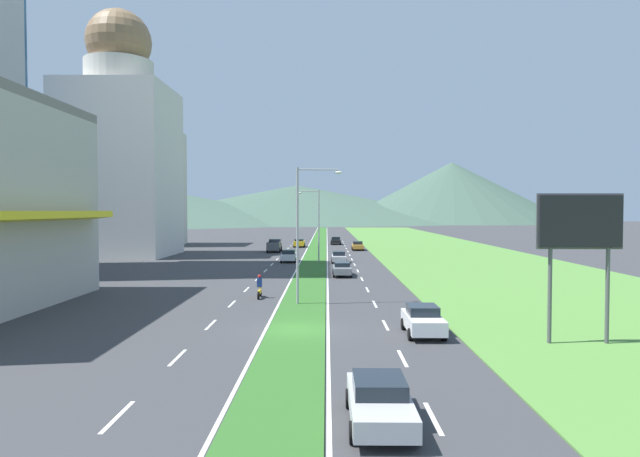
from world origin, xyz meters
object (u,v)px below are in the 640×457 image
car_7 (299,243)px  motorcycle_rider (260,288)px  pickup_truck_0 (275,246)px  car_0 (289,256)px  street_lamp_near (302,226)px  street_lamp_mid (316,221)px  car_3 (342,269)px  car_1 (423,320)px  car_4 (336,240)px  billboard_roadside (580,231)px  car_6 (380,400)px  car_2 (358,246)px  car_5 (339,257)px

car_7 → motorcycle_rider: bearing=179.9°
car_7 → pickup_truck_0: size_ratio=0.86×
car_0 → motorcycle_rider: bearing=179.6°
street_lamp_near → street_lamp_mid: (0.40, 31.03, -0.29)m
street_lamp_mid → car_0: size_ratio=2.03×
street_lamp_mid → car_3: 15.08m
pickup_truck_0 → car_1: bearing=-167.0°
car_4 → pickup_truck_0: size_ratio=0.89×
billboard_roadside → car_6: 15.74m
street_lamp_mid → motorcycle_rider: size_ratio=4.63×
car_2 → car_5: size_ratio=1.03×
car_4 → motorcycle_rider: motorcycle_rider is taller
car_5 → motorcycle_rider: (-6.67, -28.02, 0.00)m
car_6 → pickup_truck_0: size_ratio=0.85×
car_4 → pickup_truck_0: bearing=-28.0°
car_3 → car_0: bearing=-156.8°
billboard_roadside → car_1: (-7.37, 2.06, -4.87)m
car_2 → car_3: bearing=-5.7°
car_2 → car_6: 74.74m
street_lamp_mid → car_3: street_lamp_mid is taller
car_4 → car_7: size_ratio=1.03×
street_lamp_mid → car_0: 5.86m
street_lamp_near → motorcycle_rider: street_lamp_near is taller
car_2 → car_6: bearing=-2.7°
street_lamp_mid → car_7: size_ratio=1.98×
car_2 → car_4: size_ratio=0.96×
car_0 → car_4: (6.67, 36.49, -0.04)m
car_0 → pickup_truck_0: pickup_truck_0 is taller
car_1 → motorcycle_rider: 15.94m
street_lamp_mid → car_0: bearing=163.9°
car_0 → car_3: bearing=-156.8°
car_5 → car_6: (0.11, -52.50, -0.01)m
car_4 → car_7: 10.48m
car_0 → street_lamp_mid: bearing=-106.1°
car_1 → car_4: car_1 is taller
street_lamp_mid → car_6: bearing=-86.8°
street_lamp_mid → car_7: 30.11m
street_lamp_near → car_7: (-3.29, 60.57, -4.83)m
car_2 → motorcycle_rider: 51.22m
street_lamp_near → pickup_truck_0: (-6.71, 49.35, -4.62)m
car_4 → car_6: 90.28m
car_3 → car_6: bearing=0.1°
car_5 → car_6: car_5 is taller
car_2 → pickup_truck_0: bearing=-75.2°
car_0 → car_1: 42.69m
motorcycle_rider → car_6: bearing=-164.5°
car_1 → motorcycle_rider: motorcycle_rider is taller
car_0 → motorcycle_rider: 29.31m
car_1 → street_lamp_near: bearing=-143.8°
street_lamp_near → car_0: size_ratio=2.14×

